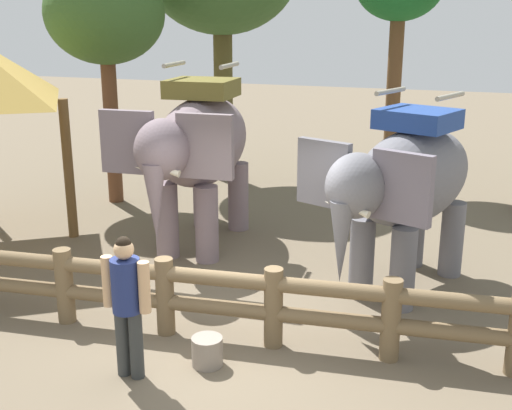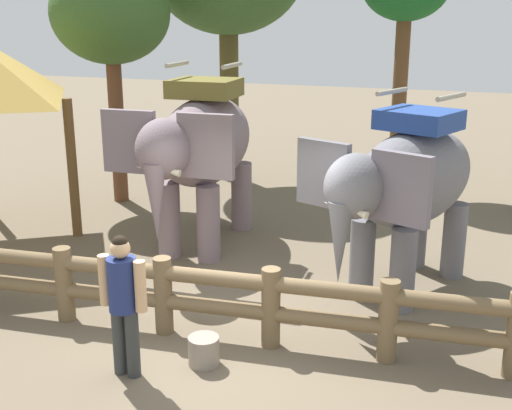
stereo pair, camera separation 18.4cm
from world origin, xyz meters
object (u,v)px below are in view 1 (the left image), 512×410
elephant_center (406,183)px  feed_bucket (207,351)px  elephant_near_left (198,147)px  log_fence (218,296)px  tourist_woman_in_black (127,297)px  tree_deep_back (105,16)px

elephant_center → feed_bucket: elephant_center is taller
elephant_near_left → feed_bucket: elephant_near_left is taller
log_fence → feed_bucket: 0.78m
elephant_near_left → tourist_woman_in_black: bearing=-77.0°
tourist_woman_in_black → feed_bucket: 1.22m
log_fence → feed_bucket: bearing=-80.0°
log_fence → tourist_woman_in_black: bearing=-118.8°
elephant_near_left → tree_deep_back: (-2.98, 2.10, 2.18)m
elephant_near_left → elephant_center: size_ratio=1.06×
tourist_woman_in_black → tree_deep_back: size_ratio=0.34×
elephant_near_left → tourist_woman_in_black: size_ratio=2.20×
elephant_near_left → tree_deep_back: size_ratio=0.74×
tree_deep_back → feed_bucket: size_ratio=13.64×
feed_bucket → elephant_near_left: bearing=114.6°
tree_deep_back → feed_bucket: 8.48m
tree_deep_back → log_fence: bearing=-48.8°
log_fence → elephant_center: size_ratio=2.09×
tourist_woman_in_black → tree_deep_back: 8.13m
elephant_center → tree_deep_back: 7.60m
tourist_woman_in_black → elephant_center: bearing=53.0°
log_fence → tree_deep_back: (-4.61, 5.26, 3.41)m
elephant_near_left → tourist_woman_in_black: 4.51m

